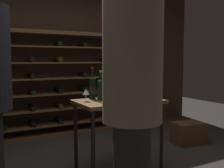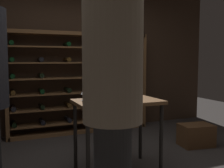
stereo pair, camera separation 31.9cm
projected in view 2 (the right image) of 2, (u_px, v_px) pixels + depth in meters
The scene contains 9 objects.
back_wall at pixel (72, 56), 4.89m from camera, with size 5.74×0.10×2.74m, color #3D2B1E.
wine_rack at pixel (78, 83), 4.76m from camera, with size 2.53×0.32×1.78m.
tasting_table at pixel (118, 109), 3.08m from camera, with size 0.98×0.59×0.84m.
person_host_in_suit at pixel (113, 86), 1.83m from camera, with size 0.42×0.42×2.03m.
wine_crate at pixel (196, 135), 4.04m from camera, with size 0.48×0.34×0.33m, color brown.
wine_bottle_red_label at pixel (100, 89), 3.08m from camera, with size 0.09×0.09×0.34m.
wine_bottle_gold_foil at pixel (92, 87), 3.15m from camera, with size 0.08×0.08×0.37m.
wine_glass_stemmed_right at pixel (84, 92), 2.99m from camera, with size 0.08×0.08×0.14m.
wine_glass_stemmed_left at pixel (126, 90), 3.27m from camera, with size 0.09×0.09×0.13m.
Camera 2 is at (-1.23, -2.72, 1.31)m, focal length 42.80 mm.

